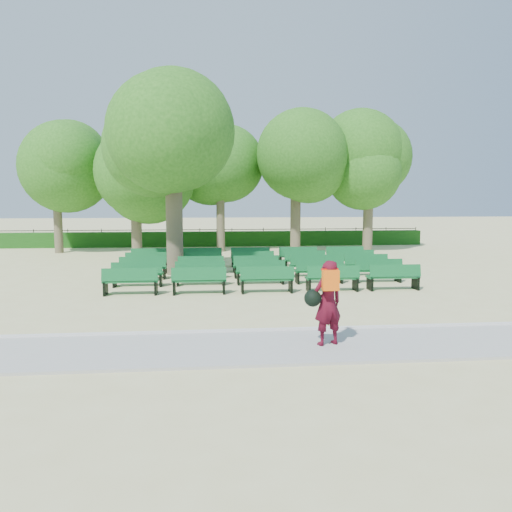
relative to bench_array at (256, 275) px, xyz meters
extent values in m
plane|color=#C9C385|center=(-1.27, -1.54, -0.09)|extent=(120.00, 120.00, 0.00)
cube|color=#A3A49F|center=(-1.27, -8.94, -0.06)|extent=(30.00, 2.20, 0.06)
cube|color=silver|center=(-1.27, -7.79, -0.04)|extent=(30.00, 0.12, 0.10)
cube|color=#195014|center=(-1.27, 12.46, 0.36)|extent=(26.00, 0.70, 0.90)
cube|color=#105B29|center=(0.00, 0.01, 0.33)|extent=(1.69, 0.53, 0.06)
cube|color=#105B29|center=(0.00, -0.18, 0.57)|extent=(1.68, 0.19, 0.39)
cylinder|color=brown|center=(-3.08, 1.06, 1.72)|extent=(0.65, 0.65, 3.62)
ellipsoid|color=#30711E|center=(-3.08, 1.06, 4.91)|extent=(5.02, 5.02, 4.52)
imported|color=#4A0A19|center=(0.52, -8.97, 0.82)|extent=(0.71, 0.58, 1.69)
cube|color=#FF5E0D|center=(0.52, -9.16, 1.30)|extent=(0.31, 0.16, 0.39)
sphere|color=black|center=(0.21, -9.03, 0.93)|extent=(0.34, 0.34, 0.34)
camera|label=1|loc=(-1.83, -18.42, 2.87)|focal=35.00mm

